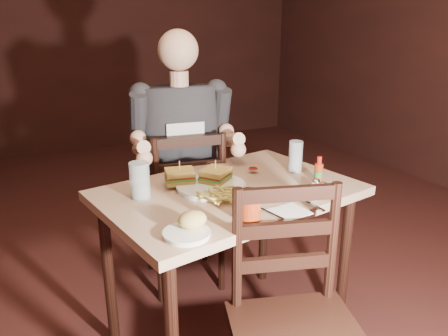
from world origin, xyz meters
name	(u,v)px	position (x,y,z in m)	size (l,w,h in m)	color
room_shell	(146,37)	(0.00, 0.00, 1.40)	(7.00, 7.00, 7.00)	black
main_table	(229,209)	(0.29, -0.16, 0.68)	(1.18, 0.88, 0.77)	tan
chair_far	(183,207)	(0.29, 0.41, 0.46)	(0.43, 0.47, 0.93)	black
diner	(182,124)	(0.28, 0.36, 0.95)	(0.55, 0.43, 0.95)	#29272B
dinner_plate	(211,187)	(0.22, -0.12, 0.78)	(0.29, 0.29, 0.02)	white
sandwich_left	(180,172)	(0.11, -0.03, 0.84)	(0.12, 0.10, 0.10)	gold
sandwich_right	(215,171)	(0.25, -0.09, 0.84)	(0.13, 0.10, 0.11)	gold
fries_pile	(222,193)	(0.20, -0.27, 0.80)	(0.23, 0.16, 0.04)	#D9C95C
ketchup_dollop	(253,168)	(0.49, -0.02, 0.79)	(0.05, 0.05, 0.01)	maroon
glass_left	(140,180)	(-0.08, -0.08, 0.84)	(0.08, 0.08, 0.15)	silver
glass_right	(296,156)	(0.68, -0.09, 0.84)	(0.07, 0.07, 0.15)	silver
hot_sauce	(319,170)	(0.68, -0.27, 0.83)	(0.04, 0.04, 0.12)	maroon
salt_shaker	(316,187)	(0.58, -0.38, 0.80)	(0.04, 0.04, 0.06)	white
pepper_shaker	(323,189)	(0.60, -0.40, 0.80)	(0.03, 0.03, 0.06)	#38332D
syrup_dispenser	(249,206)	(0.21, -0.46, 0.83)	(0.09, 0.09, 0.11)	maroon
napkin	(289,212)	(0.38, -0.48, 0.77)	(0.14, 0.13, 0.00)	white
knife	(266,211)	(0.30, -0.44, 0.77)	(0.01, 0.19, 0.00)	silver
fork	(308,203)	(0.49, -0.45, 0.78)	(0.01, 0.18, 0.01)	silver
side_plate	(187,235)	(-0.04, -0.48, 0.78)	(0.16, 0.16, 0.01)	white
bread_roll	(192,220)	(-0.01, -0.45, 0.81)	(0.10, 0.08, 0.06)	tan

